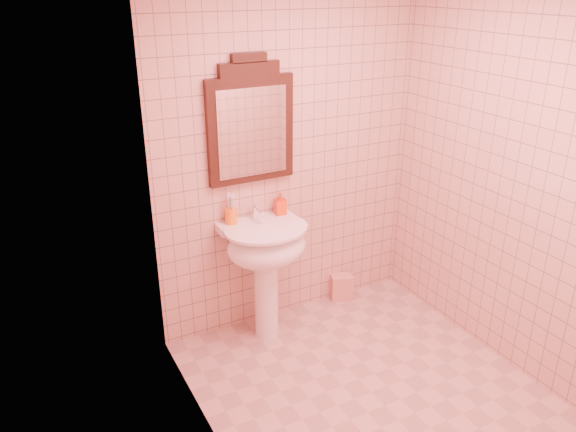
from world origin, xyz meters
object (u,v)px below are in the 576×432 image
pedestal_sink (266,254)px  mirror (251,125)px  soap_dispenser (280,203)px  toothbrush_cup (231,216)px  towel (341,287)px

pedestal_sink → mirror: size_ratio=1.02×
soap_dispenser → pedestal_sink: bearing=-135.1°
pedestal_sink → toothbrush_cup: size_ratio=4.47×
mirror → pedestal_sink: bearing=-90.0°
pedestal_sink → toothbrush_cup: toothbrush_cup is taller
pedestal_sink → soap_dispenser: bearing=39.0°
mirror → towel: (0.75, -0.03, -1.42)m
toothbrush_cup → soap_dispenser: size_ratio=1.17×
toothbrush_cup → soap_dispenser: (0.37, -0.01, 0.03)m
mirror → towel: 1.61m
mirror → soap_dispenser: 0.61m
mirror → soap_dispenser: size_ratio=5.11×
soap_dispenser → mirror: bearing=172.0°
pedestal_sink → soap_dispenser: (0.19, 0.15, 0.28)m
toothbrush_cup → soap_dispenser: bearing=-2.2°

